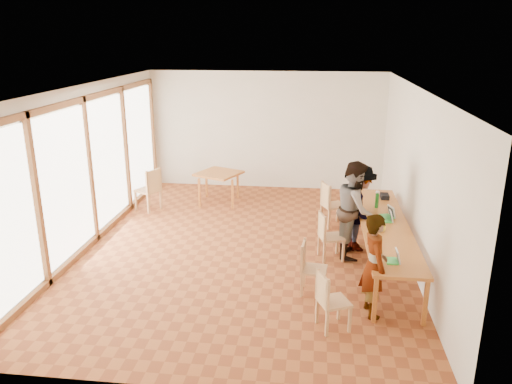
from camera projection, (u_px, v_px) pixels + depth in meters
ground at (245, 247)px, 9.48m from camera, size 8.00×8.00×0.00m
wall_back at (266, 131)px, 12.81m from camera, size 6.00×0.10×3.00m
wall_front at (190, 270)px, 5.24m from camera, size 6.00×0.10×3.00m
wall_right at (415, 177)px, 8.68m from camera, size 0.10×8.00×3.00m
window_wall at (88, 166)px, 9.36m from camera, size 0.10×8.00×3.00m
ceiling at (244, 86)px, 8.57m from camera, size 6.00×8.00×0.04m
communal_table at (385, 226)px, 8.61m from camera, size 0.80×4.00×0.75m
side_table at (219, 176)px, 11.81m from camera, size 0.90×0.90×0.75m
chair_near at (328, 295)px, 6.71m from camera, size 0.51×0.51×0.45m
chair_mid at (308, 262)px, 7.69m from camera, size 0.42×0.42×0.44m
chair_far at (327, 231)px, 8.85m from camera, size 0.50×0.50×0.46m
chair_empty at (330, 200)px, 10.37m from camera, size 0.58×0.58×0.50m
chair_spare at (151, 185)px, 11.27m from camera, size 0.62×0.62×0.53m
person_near at (374, 265)px, 7.02m from camera, size 0.47×0.62×1.53m
person_mid at (355, 209)px, 8.92m from camera, size 0.74×0.91×1.76m
person_far at (359, 208)px, 9.19m from camera, size 0.85×1.18×1.64m
laptop_near at (395, 258)px, 7.14m from camera, size 0.20×0.23×0.19m
laptop_mid at (389, 218)px, 8.71m from camera, size 0.20×0.23×0.19m
laptop_far at (389, 214)px, 8.89m from camera, size 0.28×0.30×0.21m
yellow_mug at (382, 229)px, 8.24m from camera, size 0.16×0.16×0.10m
green_bottle at (377, 201)px, 9.35m from camera, size 0.07×0.07×0.28m
clear_glass at (374, 219)px, 8.68m from camera, size 0.07×0.07×0.09m
condiment_cup at (378, 193)px, 10.19m from camera, size 0.08×0.08×0.06m
pink_phone at (383, 224)px, 8.58m from camera, size 0.05×0.10×0.01m
black_pouch at (385, 196)px, 9.90m from camera, size 0.16×0.26×0.09m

